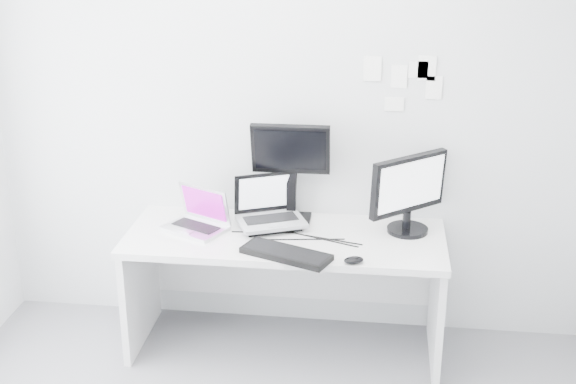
{
  "coord_description": "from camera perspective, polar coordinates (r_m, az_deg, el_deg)",
  "views": [
    {
      "loc": [
        0.5,
        -2.7,
        2.51
      ],
      "look_at": [
        0.02,
        1.23,
        1.0
      ],
      "focal_mm": 48.17,
      "sensor_mm": 36.0,
      "label": 1
    }
  ],
  "objects": [
    {
      "name": "mouse",
      "position": [
        4.05,
        4.87,
        -5.03
      ],
      "size": [
        0.12,
        0.1,
        0.04
      ],
      "primitive_type": "ellipsoid",
      "rotation": [
        0.0,
        0.0,
        0.37
      ],
      "color": "black",
      "rests_on": "desk"
    },
    {
      "name": "dell_laptop",
      "position": [
        4.4,
        -1.25,
        -0.81
      ],
      "size": [
        0.46,
        0.41,
        0.31
      ],
      "primitive_type": "cube",
      "rotation": [
        0.0,
        0.0,
        0.41
      ],
      "color": "#A1A3A8",
      "rests_on": "desk"
    },
    {
      "name": "speaker",
      "position": [
        4.63,
        -1.95,
        -0.75
      ],
      "size": [
        0.1,
        0.1,
        0.15
      ],
      "primitive_type": "cube",
      "rotation": [
        0.0,
        0.0,
        0.41
      ],
      "color": "black",
      "rests_on": "desk"
    },
    {
      "name": "wall_note_4",
      "position": [
        4.42,
        10.72,
        7.57
      ],
      "size": [
        0.09,
        0.0,
        0.13
      ],
      "primitive_type": "cube",
      "color": "white",
      "rests_on": "back_wall"
    },
    {
      "name": "wall_note_1",
      "position": [
        4.39,
        8.2,
        8.44
      ],
      "size": [
        0.09,
        0.0,
        0.13
      ],
      "primitive_type": "cube",
      "color": "white",
      "rests_on": "back_wall"
    },
    {
      "name": "desk",
      "position": [
        4.52,
        -0.22,
        -7.44
      ],
      "size": [
        1.8,
        0.7,
        0.73
      ],
      "primitive_type": "cube",
      "color": "silver",
      "rests_on": "ground"
    },
    {
      "name": "macbook",
      "position": [
        4.41,
        -6.98,
        -1.3
      ],
      "size": [
        0.42,
        0.38,
        0.26
      ],
      "primitive_type": "cube",
      "rotation": [
        0.0,
        0.0,
        -0.47
      ],
      "color": "silver",
      "rests_on": "desk"
    },
    {
      "name": "wall_note_0",
      "position": [
        4.39,
        6.25,
        9.04
      ],
      "size": [
        0.1,
        0.0,
        0.14
      ],
      "primitive_type": "cube",
      "color": "white",
      "rests_on": "back_wall"
    },
    {
      "name": "rear_monitor",
      "position": [
        4.46,
        0.21,
        1.59
      ],
      "size": [
        0.45,
        0.17,
        0.61
      ],
      "primitive_type": "cube",
      "rotation": [
        0.0,
        0.0,
        0.01
      ],
      "color": "black",
      "rests_on": "desk"
    },
    {
      "name": "keyboard",
      "position": [
        4.1,
        -0.14,
        -4.59
      ],
      "size": [
        0.51,
        0.34,
        0.03
      ],
      "primitive_type": "cube",
      "rotation": [
        0.0,
        0.0,
        -0.39
      ],
      "color": "black",
      "rests_on": "desk"
    },
    {
      "name": "wall_note_2",
      "position": [
        4.39,
        10.22,
        8.98
      ],
      "size": [
        0.1,
        0.0,
        0.14
      ],
      "primitive_type": "cube",
      "color": "white",
      "rests_on": "back_wall"
    },
    {
      "name": "wall_note_5",
      "position": [
        4.39,
        9.6,
        8.9
      ],
      "size": [
        0.11,
        0.0,
        0.1
      ],
      "primitive_type": "cube",
      "color": "white",
      "rests_on": "back_wall"
    },
    {
      "name": "wall_note_3",
      "position": [
        4.43,
        7.84,
        6.44
      ],
      "size": [
        0.11,
        0.0,
        0.08
      ],
      "primitive_type": "cube",
      "color": "white",
      "rests_on": "back_wall"
    },
    {
      "name": "back_wall",
      "position": [
        4.48,
        0.33,
        5.87
      ],
      "size": [
        3.6,
        0.0,
        3.6
      ],
      "primitive_type": "plane",
      "rotation": [
        1.57,
        0.0,
        0.0
      ],
      "color": "silver",
      "rests_on": "ground"
    },
    {
      "name": "samsung_monitor",
      "position": [
        4.37,
        8.96,
        -0.09
      ],
      "size": [
        0.54,
        0.51,
        0.47
      ],
      "primitive_type": "cube",
      "rotation": [
        0.0,
        0.0,
        0.71
      ],
      "color": "black",
      "rests_on": "desk"
    }
  ]
}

